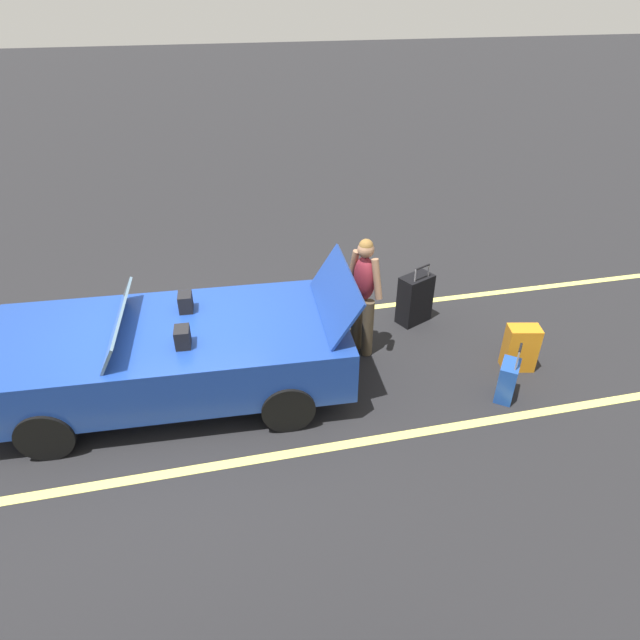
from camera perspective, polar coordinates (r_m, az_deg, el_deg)
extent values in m
plane|color=black|center=(6.90, -14.78, -7.38)|extent=(80.00, 80.00, 0.00)
cube|color=#EAE066|center=(8.03, -14.78, -1.06)|extent=(18.00, 0.12, 0.01)
cube|color=#EAE066|center=(5.95, -14.77, -15.39)|extent=(18.00, 0.12, 0.01)
cube|color=navy|center=(6.53, -15.53, -3.21)|extent=(4.19, 1.98, 0.64)
cube|color=navy|center=(6.94, -27.22, -4.87)|extent=(1.40, 1.74, 0.38)
cube|color=slate|center=(6.37, -20.70, -0.15)|extent=(0.26, 1.56, 0.31)
cube|color=black|center=(5.96, -14.41, -1.78)|extent=(0.17, 0.23, 0.22)
cube|color=black|center=(6.59, -14.11, 1.84)|extent=(0.17, 0.23, 0.22)
cube|color=navy|center=(6.24, 1.61, 2.86)|extent=(0.44, 1.51, 0.56)
cylinder|color=black|center=(6.41, -27.07, -10.62)|extent=(0.61, 0.25, 0.60)
cylinder|color=black|center=(7.63, -24.26, -2.37)|extent=(0.61, 0.25, 0.60)
cylinder|color=black|center=(6.05, -3.45, -9.09)|extent=(0.61, 0.25, 0.60)
cylinder|color=black|center=(7.33, -4.89, -0.69)|extent=(0.61, 0.25, 0.60)
cube|color=black|center=(7.91, 10.05, 2.21)|extent=(0.55, 0.45, 0.74)
cube|color=black|center=(8.02, 9.26, 2.31)|extent=(0.36, 0.18, 0.41)
cylinder|color=gray|center=(7.55, 10.10, 4.68)|extent=(0.03, 0.03, 0.18)
cylinder|color=gray|center=(7.73, 11.47, 5.21)|extent=(0.03, 0.03, 0.18)
cylinder|color=black|center=(7.60, 10.86, 5.56)|extent=(0.25, 0.13, 0.03)
sphere|color=black|center=(7.93, 9.50, -0.65)|extent=(0.04, 0.04, 0.04)
sphere|color=black|center=(8.14, 11.17, 0.14)|extent=(0.04, 0.04, 0.04)
cube|color=orange|center=(7.34, 20.53, -2.80)|extent=(0.44, 0.32, 0.62)
sphere|color=black|center=(7.62, 20.90, -4.16)|extent=(0.04, 0.04, 0.04)
sphere|color=black|center=(7.52, 18.90, -4.22)|extent=(0.04, 0.04, 0.04)
cube|color=#1E479E|center=(6.83, 19.29, -6.12)|extent=(0.37, 0.39, 0.50)
cylinder|color=gray|center=(6.53, 20.23, -4.14)|extent=(0.03, 0.03, 0.25)
cylinder|color=gray|center=(6.69, 20.44, -3.25)|extent=(0.03, 0.03, 0.25)
cylinder|color=black|center=(6.54, 20.54, -2.81)|extent=(0.14, 0.17, 0.03)
sphere|color=black|center=(6.87, 19.41, -8.33)|extent=(0.04, 0.04, 0.04)
sphere|color=black|center=(7.06, 19.69, -7.15)|extent=(0.04, 0.04, 0.04)
cylinder|color=#4C3F2D|center=(7.10, 5.08, -0.87)|extent=(0.21, 0.21, 0.82)
cylinder|color=#4C3F2D|center=(7.21, 3.92, -0.23)|extent=(0.21, 0.21, 0.82)
ellipsoid|color=maroon|center=(6.79, 4.75, 4.46)|extent=(0.35, 0.39, 0.60)
sphere|color=#A37556|center=(6.61, 4.90, 7.47)|extent=(0.21, 0.21, 0.21)
sphere|color=olive|center=(6.59, 4.92, 7.84)|extent=(0.18, 0.18, 0.18)
cylinder|color=#A37556|center=(6.64, 6.07, 4.33)|extent=(0.17, 0.21, 0.53)
cylinder|color=#A37556|center=(6.88, 3.52, 5.55)|extent=(0.17, 0.21, 0.53)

